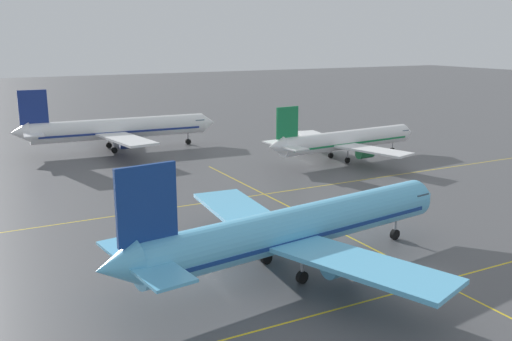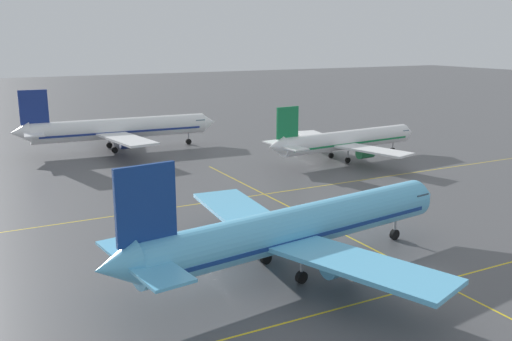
# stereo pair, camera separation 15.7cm
# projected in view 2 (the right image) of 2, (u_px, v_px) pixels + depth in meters

# --- Properties ---
(ground_plane) EXTENTS (600.00, 600.00, 0.00)m
(ground_plane) POSITION_uv_depth(u_px,v_px,m) (422.00, 274.00, 52.48)
(ground_plane) COLOR #4C4C4F
(airliner_front_gate) EXTENTS (39.44, 33.74, 12.26)m
(airliner_front_gate) POSITION_uv_depth(u_px,v_px,m) (296.00, 228.00, 52.55)
(airliner_front_gate) COLOR #5BB7E5
(airliner_front_gate) RESTS_ON ground
(airliner_second_row) EXTENTS (33.62, 28.93, 10.45)m
(airliner_second_row) POSITION_uv_depth(u_px,v_px,m) (345.00, 140.00, 100.66)
(airliner_second_row) COLOR white
(airliner_second_row) RESTS_ON ground
(airliner_third_row) EXTENTS (39.74, 34.27, 12.36)m
(airliner_third_row) POSITION_uv_depth(u_px,v_px,m) (119.00, 129.00, 109.29)
(airliner_third_row) COLOR white
(airliner_third_row) RESTS_ON ground
(taxiway_markings) EXTENTS (162.77, 72.47, 0.01)m
(taxiway_markings) POSITION_uv_depth(u_px,v_px,m) (332.00, 228.00, 64.93)
(taxiway_markings) COLOR yellow
(taxiway_markings) RESTS_ON ground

